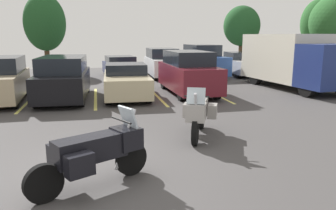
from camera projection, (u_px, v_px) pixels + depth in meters
The scene contains 15 objects.
ground at pixel (83, 178), 6.30m from camera, with size 44.00×44.00×0.10m, color #423F3F.
motorcycle_touring at pixel (95, 152), 5.74m from camera, with size 2.09×1.37×1.34m.
motorcycle_second at pixel (198, 113), 8.55m from camera, with size 1.19×2.00×1.40m.
parking_stripes at pixel (63, 99), 13.86m from camera, with size 13.40×4.98×0.01m.
car_black at pixel (64, 78), 13.66m from camera, with size 2.03×4.73×1.78m.
car_champagne at pixel (126, 81), 14.28m from camera, with size 2.00×4.50×1.43m.
car_maroon at pixel (188, 73), 15.06m from camera, with size 1.90×4.77×1.93m.
car_far_navy at pixel (121, 67), 20.93m from camera, with size 2.26×4.84×1.35m.
car_far_white at pixel (163, 63), 21.27m from camera, with size 1.89×4.63×1.82m.
car_far_blue at pixel (203, 61), 21.52m from camera, with size 2.10×4.60×2.04m.
car_far_silver at pixel (241, 64), 22.12m from camera, with size 2.04×4.51×1.53m.
box_truck at pixel (293, 60), 16.47m from camera, with size 2.90×6.41×2.69m.
tree_rear at pixel (45, 23), 23.03m from camera, with size 2.86×2.86×5.45m.
tree_far_left at pixel (318, 23), 29.51m from camera, with size 3.07×3.07×5.82m.
tree_center_right at pixel (242, 26), 25.97m from camera, with size 2.86×2.86×4.92m.
Camera 1 is at (0.35, -6.08, 2.61)m, focal length 35.33 mm.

